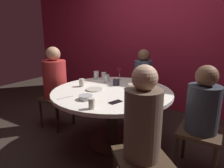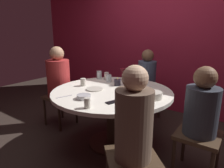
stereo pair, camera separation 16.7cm
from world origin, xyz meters
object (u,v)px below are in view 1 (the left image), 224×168
at_px(bowl_small_white, 154,94).
at_px(cup_near_candle, 107,78).
at_px(dining_table, 112,101).
at_px(cup_by_left_diner, 104,76).
at_px(bowl_salad_center, 134,86).
at_px(seated_diner_left, 55,79).
at_px(seated_diner_back, 143,77).
at_px(cup_center_front, 92,104).
at_px(candle_holder, 116,82).
at_px(cell_phone, 115,102).
at_px(seated_diner_right, 203,108).
at_px(seated_diner_front_right, 143,125).
at_px(cup_by_right_diner, 82,83).
at_px(bowl_serving_large, 86,97).
at_px(cup_far_edge, 96,75).
at_px(wine_glass, 120,71).
at_px(dinner_plate, 94,89).

bearing_deg(bowl_small_white, cup_near_candle, 159.02).
relative_size(dining_table, cup_by_left_diner, 13.21).
height_order(dining_table, bowl_salad_center, bowl_salad_center).
xyz_separation_m(seated_diner_left, seated_diner_back, (0.99, 0.96, -0.03)).
bearing_deg(seated_diner_left, cup_center_front, -28.14).
height_order(seated_diner_back, cup_near_candle, seated_diner_back).
distance_m(seated_diner_back, candle_holder, 0.74).
distance_m(seated_diner_back, cup_by_left_diner, 0.68).
bearing_deg(candle_holder, cell_phone, -60.32).
relative_size(seated_diner_right, bowl_small_white, 5.58).
bearing_deg(cup_near_candle, seated_diner_right, -13.85).
distance_m(seated_diner_front_right, bowl_salad_center, 1.04).
bearing_deg(cell_phone, cup_by_left_diner, 148.24).
relative_size(dining_table, cell_phone, 10.44).
relative_size(dining_table, seated_diner_back, 1.27).
bearing_deg(cup_by_right_diner, seated_diner_left, 174.65).
xyz_separation_m(cup_by_right_diner, cup_center_front, (0.58, -0.55, -0.00)).
bearing_deg(cup_by_left_diner, bowl_small_white, -23.30).
xyz_separation_m(candle_holder, bowl_salad_center, (0.27, -0.02, -0.01)).
bearing_deg(candle_holder, bowl_serving_large, -89.07).
bearing_deg(cup_far_edge, bowl_serving_large, -61.10).
distance_m(cup_by_right_diner, cup_far_edge, 0.45).
bearing_deg(seated_diner_left, cup_far_edge, 39.42).
bearing_deg(seated_diner_right, bowl_small_white, -1.22).
height_order(seated_diner_back, seated_diner_right, seated_diner_back).
relative_size(cup_by_left_diner, cup_center_front, 1.10).
relative_size(seated_diner_right, wine_glass, 6.40).
bearing_deg(dinner_plate, bowl_small_white, 8.69).
distance_m(cup_by_left_diner, cup_far_edge, 0.13).
relative_size(bowl_small_white, cup_near_candle, 1.95).
bearing_deg(cup_by_left_diner, seated_diner_front_right, -45.43).
distance_m(dining_table, dinner_plate, 0.26).
relative_size(dining_table, cup_center_front, 14.59).
xyz_separation_m(wine_glass, bowl_salad_center, (0.38, -0.30, -0.10)).
bearing_deg(seated_diner_back, seated_diner_front_right, 22.87).
xyz_separation_m(dining_table, cup_by_right_diner, (-0.43, -0.05, 0.18)).
relative_size(candle_holder, cup_far_edge, 0.88).
distance_m(wine_glass, bowl_salad_center, 0.49).
relative_size(seated_diner_left, wine_glass, 6.89).
xyz_separation_m(bowl_salad_center, cup_far_edge, (-0.71, 0.18, 0.03)).
relative_size(bowl_small_white, cup_by_right_diner, 2.01).
distance_m(seated_diner_right, bowl_serving_large, 1.18).
xyz_separation_m(seated_diner_front_right, cup_center_front, (-0.55, 0.09, 0.04)).
bearing_deg(bowl_salad_center, candle_holder, 175.80).
bearing_deg(cup_by_right_diner, dinner_plate, -11.45).
bearing_deg(dinner_plate, seated_diner_back, 79.62).
bearing_deg(seated_diner_left, bowl_small_white, 0.40).
xyz_separation_m(wine_glass, bowl_small_white, (0.71, -0.50, -0.09)).
relative_size(seated_diner_right, bowl_serving_large, 7.52).
distance_m(bowl_small_white, cup_center_front, 0.73).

